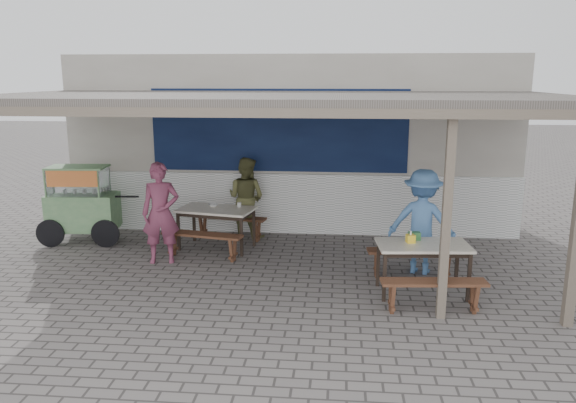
% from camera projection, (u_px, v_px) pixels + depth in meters
% --- Properties ---
extents(ground, '(60.00, 60.00, 0.00)m').
position_uv_depth(ground, '(271.00, 286.00, 8.43)').
color(ground, '#68615E').
rests_on(ground, ground).
extents(back_wall, '(9.00, 1.28, 3.50)m').
position_uv_depth(back_wall, '(291.00, 144.00, 11.53)').
color(back_wall, beige).
rests_on(back_wall, ground).
extents(warung_roof, '(9.00, 4.21, 2.81)m').
position_uv_depth(warung_roof, '(278.00, 100.00, 8.71)').
color(warung_roof, '#615953').
rests_on(warung_roof, ground).
extents(table_left, '(1.45, 1.00, 0.75)m').
position_uv_depth(table_left, '(216.00, 213.00, 10.14)').
color(table_left, white).
rests_on(table_left, ground).
extents(bench_left_street, '(1.46, 0.55, 0.45)m').
position_uv_depth(bench_left_street, '(202.00, 240.00, 9.63)').
color(bench_left_street, brown).
rests_on(bench_left_street, ground).
extents(bench_left_wall, '(1.46, 0.55, 0.45)m').
position_uv_depth(bench_left_wall, '(230.00, 222.00, 10.80)').
color(bench_left_wall, brown).
rests_on(bench_left_wall, ground).
extents(table_right, '(1.35, 0.82, 0.75)m').
position_uv_depth(table_right, '(423.00, 249.00, 8.00)').
color(table_right, white).
rests_on(table_right, ground).
extents(bench_right_street, '(1.41, 0.40, 0.45)m').
position_uv_depth(bench_right_street, '(433.00, 289.00, 7.41)').
color(bench_right_street, brown).
rests_on(bench_right_street, ground).
extents(bench_right_wall, '(1.41, 0.40, 0.45)m').
position_uv_depth(bench_right_wall, '(412.00, 257.00, 8.74)').
color(bench_right_wall, brown).
rests_on(bench_right_wall, ground).
extents(vendor_cart, '(1.80, 0.81, 1.45)m').
position_uv_depth(vendor_cart, '(81.00, 201.00, 10.52)').
color(vendor_cart, '#7EA76F').
rests_on(vendor_cart, ground).
extents(patron_street_side, '(0.69, 0.52, 1.71)m').
position_uv_depth(patron_street_side, '(161.00, 213.00, 9.35)').
color(patron_street_side, '#7B3750').
rests_on(patron_street_side, ground).
extents(patron_wall_side, '(0.93, 0.84, 1.58)m').
position_uv_depth(patron_wall_side, '(246.00, 198.00, 10.83)').
color(patron_wall_side, brown).
rests_on(patron_wall_side, ground).
extents(patron_right_table, '(1.21, 0.90, 1.67)m').
position_uv_depth(patron_right_table, '(422.00, 222.00, 8.86)').
color(patron_right_table, '#4F7CB7').
rests_on(patron_right_table, ground).
extents(tissue_box, '(0.14, 0.14, 0.12)m').
position_uv_depth(tissue_box, '(411.00, 239.00, 8.04)').
color(tissue_box, yellow).
rests_on(tissue_box, table_right).
extents(donation_box, '(0.18, 0.13, 0.11)m').
position_uv_depth(donation_box, '(414.00, 236.00, 8.18)').
color(donation_box, '#34763F').
rests_on(donation_box, table_right).
extents(condiment_jar, '(0.07, 0.07, 0.08)m').
position_uv_depth(condiment_jar, '(239.00, 205.00, 10.25)').
color(condiment_jar, silver).
rests_on(condiment_jar, table_left).
extents(condiment_bowl, '(0.22, 0.22, 0.04)m').
position_uv_depth(condiment_bowl, '(213.00, 205.00, 10.29)').
color(condiment_bowl, white).
rests_on(condiment_bowl, table_left).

